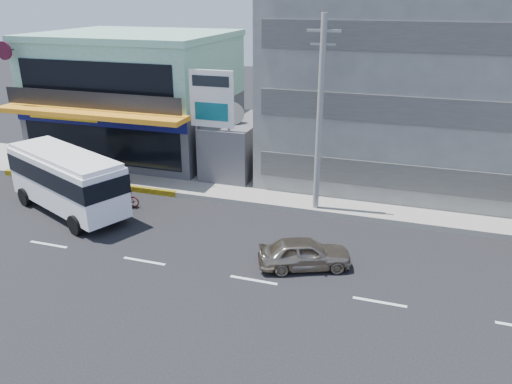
{
  "coord_description": "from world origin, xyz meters",
  "views": [
    {
      "loc": [
        10.47,
        -16.54,
        10.83
      ],
      "look_at": [
        3.81,
        3.97,
        2.2
      ],
      "focal_mm": 35.0,
      "sensor_mm": 36.0,
      "label": 1
    }
  ],
  "objects_px": {
    "billboard": "(212,106)",
    "sedan": "(305,253)",
    "motorcycle_rider": "(122,193)",
    "minibus": "(67,177)",
    "utility_pole_near": "(320,117)",
    "concrete_building": "(413,63)",
    "shop_building": "(139,98)",
    "satellite_dish": "(232,122)"
  },
  "relations": [
    {
      "from": "shop_building",
      "to": "sedan",
      "type": "distance_m",
      "value": 19.45
    },
    {
      "from": "billboard",
      "to": "minibus",
      "type": "relative_size",
      "value": 0.85
    },
    {
      "from": "shop_building",
      "to": "satellite_dish",
      "type": "height_order",
      "value": "shop_building"
    },
    {
      "from": "motorcycle_rider",
      "to": "satellite_dish",
      "type": "bearing_deg",
      "value": 55.78
    },
    {
      "from": "motorcycle_rider",
      "to": "billboard",
      "type": "bearing_deg",
      "value": 49.6
    },
    {
      "from": "concrete_building",
      "to": "billboard",
      "type": "height_order",
      "value": "concrete_building"
    },
    {
      "from": "satellite_dish",
      "to": "utility_pole_near",
      "type": "bearing_deg",
      "value": -30.96
    },
    {
      "from": "billboard",
      "to": "sedan",
      "type": "relative_size",
      "value": 1.77
    },
    {
      "from": "satellite_dish",
      "to": "shop_building",
      "type": "bearing_deg",
      "value": 159.79
    },
    {
      "from": "shop_building",
      "to": "minibus",
      "type": "relative_size",
      "value": 1.52
    },
    {
      "from": "shop_building",
      "to": "satellite_dish",
      "type": "bearing_deg",
      "value": -20.21
    },
    {
      "from": "concrete_building",
      "to": "minibus",
      "type": "relative_size",
      "value": 1.97
    },
    {
      "from": "satellite_dish",
      "to": "sedan",
      "type": "xyz_separation_m",
      "value": [
        6.71,
        -9.34,
        -2.91
      ]
    },
    {
      "from": "utility_pole_near",
      "to": "minibus",
      "type": "xyz_separation_m",
      "value": [
        -12.36,
        -3.92,
        -3.2
      ]
    },
    {
      "from": "shop_building",
      "to": "sedan",
      "type": "xyz_separation_m",
      "value": [
        14.71,
        -12.28,
        -3.33
      ]
    },
    {
      "from": "billboard",
      "to": "utility_pole_near",
      "type": "bearing_deg",
      "value": -15.48
    },
    {
      "from": "shop_building",
      "to": "billboard",
      "type": "distance_m",
      "value": 8.92
    },
    {
      "from": "sedan",
      "to": "utility_pole_near",
      "type": "bearing_deg",
      "value": -15.46
    },
    {
      "from": "concrete_building",
      "to": "satellite_dish",
      "type": "xyz_separation_m",
      "value": [
        -10.0,
        -4.0,
        -3.42
      ]
    },
    {
      "from": "billboard",
      "to": "sedan",
      "type": "height_order",
      "value": "billboard"
    },
    {
      "from": "satellite_dish",
      "to": "minibus",
      "type": "height_order",
      "value": "satellite_dish"
    },
    {
      "from": "concrete_building",
      "to": "utility_pole_near",
      "type": "xyz_separation_m",
      "value": [
        -4.0,
        -7.6,
        -1.85
      ]
    },
    {
      "from": "concrete_building",
      "to": "utility_pole_near",
      "type": "relative_size",
      "value": 1.6
    },
    {
      "from": "motorcycle_rider",
      "to": "sedan",
      "type": "bearing_deg",
      "value": -16.94
    },
    {
      "from": "shop_building",
      "to": "concrete_building",
      "type": "height_order",
      "value": "concrete_building"
    },
    {
      "from": "shop_building",
      "to": "utility_pole_near",
      "type": "distance_m",
      "value": 15.5
    },
    {
      "from": "utility_pole_near",
      "to": "sedan",
      "type": "bearing_deg",
      "value": -82.96
    },
    {
      "from": "sedan",
      "to": "billboard",
      "type": "bearing_deg",
      "value": 21.23
    },
    {
      "from": "billboard",
      "to": "utility_pole_near",
      "type": "distance_m",
      "value": 6.75
    },
    {
      "from": "minibus",
      "to": "concrete_building",
      "type": "bearing_deg",
      "value": 35.15
    },
    {
      "from": "utility_pole_near",
      "to": "minibus",
      "type": "relative_size",
      "value": 1.23
    },
    {
      "from": "sedan",
      "to": "minibus",
      "type": "bearing_deg",
      "value": 59.57
    },
    {
      "from": "minibus",
      "to": "shop_building",
      "type": "bearing_deg",
      "value": 98.93
    },
    {
      "from": "billboard",
      "to": "motorcycle_rider",
      "type": "height_order",
      "value": "billboard"
    },
    {
      "from": "satellite_dish",
      "to": "sedan",
      "type": "distance_m",
      "value": 11.86
    },
    {
      "from": "minibus",
      "to": "sedan",
      "type": "relative_size",
      "value": 2.09
    },
    {
      "from": "satellite_dish",
      "to": "motorcycle_rider",
      "type": "height_order",
      "value": "satellite_dish"
    },
    {
      "from": "minibus",
      "to": "motorcycle_rider",
      "type": "distance_m",
      "value": 2.93
    },
    {
      "from": "utility_pole_near",
      "to": "satellite_dish",
      "type": "bearing_deg",
      "value": 149.04
    },
    {
      "from": "satellite_dish",
      "to": "motorcycle_rider",
      "type": "distance_m",
      "value": 7.82
    },
    {
      "from": "utility_pole_near",
      "to": "sedan",
      "type": "relative_size",
      "value": 2.57
    },
    {
      "from": "billboard",
      "to": "minibus",
      "type": "height_order",
      "value": "billboard"
    }
  ]
}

